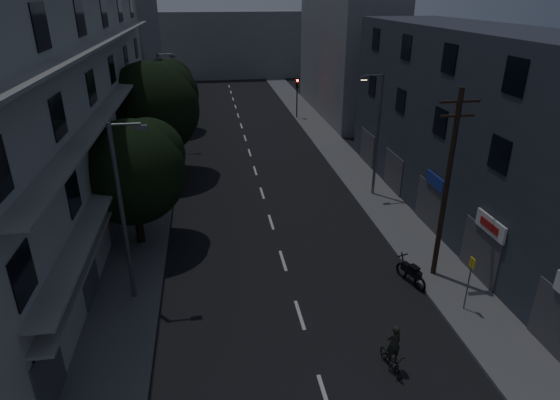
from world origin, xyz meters
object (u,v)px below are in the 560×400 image
object	(u,v)px
bus_stop_sign	(470,274)
cyclist	(392,355)
motorcycle	(411,273)
utility_pole	(447,183)

from	to	relation	value
bus_stop_sign	cyclist	size ratio (longest dim) A/B	1.28
bus_stop_sign	motorcycle	size ratio (longest dim) A/B	1.25
utility_pole	motorcycle	distance (m)	4.57
bus_stop_sign	utility_pole	bearing A→B (deg)	90.90
motorcycle	cyclist	xyz separation A→B (m)	(-2.96, -5.18, 0.14)
bus_stop_sign	cyclist	world-z (taller)	bus_stop_sign
utility_pole	bus_stop_sign	world-z (taller)	utility_pole
bus_stop_sign	motorcycle	distance (m)	3.12
cyclist	utility_pole	bearing A→B (deg)	43.71
utility_pole	cyclist	world-z (taller)	utility_pole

